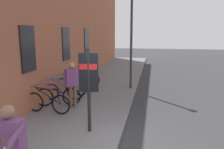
{
  "coord_description": "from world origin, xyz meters",
  "views": [
    {
      "loc": [
        -5.25,
        -0.83,
        2.99
      ],
      "look_at": [
        2.65,
        0.63,
        1.47
      ],
      "focal_mm": 36.48,
      "sensor_mm": 36.0,
      "label": 1
    }
  ],
  "objects_px": {
    "bicycle_mid_rack": "(48,102)",
    "street_lamp": "(132,25)",
    "transit_info_sign": "(89,78)",
    "bicycle_leaning_wall": "(84,79)",
    "tourist_with_hotdogs": "(9,143)",
    "bicycle_nearest_sign": "(71,86)",
    "bicycle_end_of_row": "(79,83)",
    "bicycle_under_window": "(63,91)",
    "bicycle_beside_lamp": "(58,96)",
    "pedestrian_near_bus": "(72,80)"
  },
  "relations": [
    {
      "from": "bicycle_mid_rack",
      "to": "street_lamp",
      "type": "xyz_separation_m",
      "value": [
        4.18,
        -2.54,
        2.81
      ]
    },
    {
      "from": "bicycle_mid_rack",
      "to": "transit_info_sign",
      "type": "height_order",
      "value": "transit_info_sign"
    },
    {
      "from": "bicycle_leaning_wall",
      "to": "tourist_with_hotdogs",
      "type": "bearing_deg",
      "value": -171.01
    },
    {
      "from": "tourist_with_hotdogs",
      "to": "street_lamp",
      "type": "distance_m",
      "value": 8.63
    },
    {
      "from": "bicycle_mid_rack",
      "to": "bicycle_nearest_sign",
      "type": "distance_m",
      "value": 2.5
    },
    {
      "from": "bicycle_end_of_row",
      "to": "bicycle_under_window",
      "type": "bearing_deg",
      "value": 174.48
    },
    {
      "from": "bicycle_beside_lamp",
      "to": "bicycle_leaning_wall",
      "type": "bearing_deg",
      "value": -0.03
    },
    {
      "from": "bicycle_mid_rack",
      "to": "bicycle_leaning_wall",
      "type": "height_order",
      "value": "same"
    },
    {
      "from": "bicycle_nearest_sign",
      "to": "pedestrian_near_bus",
      "type": "height_order",
      "value": "pedestrian_near_bus"
    },
    {
      "from": "bicycle_end_of_row",
      "to": "pedestrian_near_bus",
      "type": "height_order",
      "value": "pedestrian_near_bus"
    },
    {
      "from": "transit_info_sign",
      "to": "bicycle_mid_rack",
      "type": "bearing_deg",
      "value": 57.78
    },
    {
      "from": "bicycle_beside_lamp",
      "to": "bicycle_end_of_row",
      "type": "height_order",
      "value": "same"
    },
    {
      "from": "bicycle_leaning_wall",
      "to": "tourist_with_hotdogs",
      "type": "height_order",
      "value": "tourist_with_hotdogs"
    },
    {
      "from": "bicycle_mid_rack",
      "to": "transit_info_sign",
      "type": "relative_size",
      "value": 0.74
    },
    {
      "from": "bicycle_mid_rack",
      "to": "pedestrian_near_bus",
      "type": "bearing_deg",
      "value": -40.79
    },
    {
      "from": "bicycle_leaning_wall",
      "to": "pedestrian_near_bus",
      "type": "height_order",
      "value": "pedestrian_near_bus"
    },
    {
      "from": "transit_info_sign",
      "to": "pedestrian_near_bus",
      "type": "distance_m",
      "value": 2.36
    },
    {
      "from": "bicycle_mid_rack",
      "to": "tourist_with_hotdogs",
      "type": "relative_size",
      "value": 1.04
    },
    {
      "from": "bicycle_under_window",
      "to": "street_lamp",
      "type": "height_order",
      "value": "street_lamp"
    },
    {
      "from": "bicycle_under_window",
      "to": "pedestrian_near_bus",
      "type": "bearing_deg",
      "value": -138.67
    },
    {
      "from": "bicycle_leaning_wall",
      "to": "pedestrian_near_bus",
      "type": "bearing_deg",
      "value": -169.64
    },
    {
      "from": "bicycle_beside_lamp",
      "to": "pedestrian_near_bus",
      "type": "xyz_separation_m",
      "value": [
        -0.05,
        -0.62,
        0.68
      ]
    },
    {
      "from": "bicycle_beside_lamp",
      "to": "bicycle_end_of_row",
      "type": "distance_m",
      "value": 2.39
    },
    {
      "from": "bicycle_nearest_sign",
      "to": "bicycle_leaning_wall",
      "type": "height_order",
      "value": "same"
    },
    {
      "from": "bicycle_mid_rack",
      "to": "bicycle_end_of_row",
      "type": "height_order",
      "value": "same"
    },
    {
      "from": "bicycle_mid_rack",
      "to": "bicycle_under_window",
      "type": "xyz_separation_m",
      "value": [
        1.59,
        0.07,
        0.0
      ]
    },
    {
      "from": "bicycle_mid_rack",
      "to": "bicycle_under_window",
      "type": "height_order",
      "value": "same"
    },
    {
      "from": "street_lamp",
      "to": "pedestrian_near_bus",
      "type": "bearing_deg",
      "value": 151.21
    },
    {
      "from": "bicycle_mid_rack",
      "to": "tourist_with_hotdogs",
      "type": "bearing_deg",
      "value": -161.78
    },
    {
      "from": "street_lamp",
      "to": "bicycle_end_of_row",
      "type": "bearing_deg",
      "value": 111.66
    },
    {
      "from": "bicycle_nearest_sign",
      "to": "bicycle_leaning_wall",
      "type": "xyz_separation_m",
      "value": [
        1.66,
        -0.11,
        0.0
      ]
    },
    {
      "from": "transit_info_sign",
      "to": "pedestrian_near_bus",
      "type": "relative_size",
      "value": 1.37
    },
    {
      "from": "bicycle_mid_rack",
      "to": "street_lamp",
      "type": "bearing_deg",
      "value": -31.26
    },
    {
      "from": "bicycle_leaning_wall",
      "to": "tourist_with_hotdogs",
      "type": "xyz_separation_m",
      "value": [
        -8.24,
        -1.3,
        0.66
      ]
    },
    {
      "from": "bicycle_under_window",
      "to": "tourist_with_hotdogs",
      "type": "relative_size",
      "value": 1.03
    },
    {
      "from": "bicycle_nearest_sign",
      "to": "pedestrian_near_bus",
      "type": "bearing_deg",
      "value": -157.09
    },
    {
      "from": "bicycle_under_window",
      "to": "bicycle_mid_rack",
      "type": "bearing_deg",
      "value": -177.66
    },
    {
      "from": "bicycle_beside_lamp",
      "to": "pedestrian_near_bus",
      "type": "distance_m",
      "value": 0.92
    },
    {
      "from": "bicycle_mid_rack",
      "to": "bicycle_end_of_row",
      "type": "xyz_separation_m",
      "value": [
        3.21,
        -0.09,
        0.0
      ]
    },
    {
      "from": "bicycle_nearest_sign",
      "to": "transit_info_sign",
      "type": "relative_size",
      "value": 0.72
    },
    {
      "from": "street_lamp",
      "to": "bicycle_nearest_sign",
      "type": "bearing_deg",
      "value": 122.85
    },
    {
      "from": "bicycle_beside_lamp",
      "to": "bicycle_nearest_sign",
      "type": "distance_m",
      "value": 1.68
    },
    {
      "from": "bicycle_under_window",
      "to": "transit_info_sign",
      "type": "bearing_deg",
      "value": -144.98
    },
    {
      "from": "bicycle_under_window",
      "to": "bicycle_end_of_row",
      "type": "height_order",
      "value": "same"
    },
    {
      "from": "bicycle_mid_rack",
      "to": "pedestrian_near_bus",
      "type": "height_order",
      "value": "pedestrian_near_bus"
    },
    {
      "from": "pedestrian_near_bus",
      "to": "tourist_with_hotdogs",
      "type": "bearing_deg",
      "value": -171.97
    },
    {
      "from": "bicycle_beside_lamp",
      "to": "transit_info_sign",
      "type": "distance_m",
      "value": 2.98
    },
    {
      "from": "bicycle_nearest_sign",
      "to": "tourist_with_hotdogs",
      "type": "height_order",
      "value": "tourist_with_hotdogs"
    },
    {
      "from": "bicycle_end_of_row",
      "to": "bicycle_leaning_wall",
      "type": "distance_m",
      "value": 0.94
    },
    {
      "from": "transit_info_sign",
      "to": "pedestrian_near_bus",
      "type": "xyz_separation_m",
      "value": [
        1.95,
        1.22,
        -0.53
      ]
    }
  ]
}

